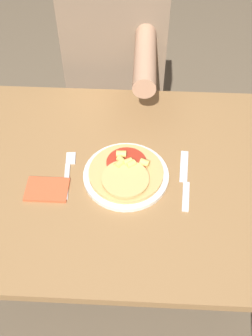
{
  "coord_description": "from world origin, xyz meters",
  "views": [
    {
      "loc": [
        0.07,
        -0.73,
        1.62
      ],
      "look_at": [
        0.03,
        -0.02,
        0.78
      ],
      "focal_mm": 42.0,
      "sensor_mm": 36.0,
      "label": 1
    }
  ],
  "objects_px": {
    "dining_table": "(115,195)",
    "fork": "(68,171)",
    "plate": "(126,175)",
    "knife": "(185,181)",
    "person_diner": "(116,61)",
    "pizza": "(126,172)"
  },
  "relations": [
    {
      "from": "fork",
      "to": "knife",
      "type": "xyz_separation_m",
      "value": [
        0.34,
        -0.02,
        -0.0
      ]
    },
    {
      "from": "knife",
      "to": "dining_table",
      "type": "bearing_deg",
      "value": 173.49
    },
    {
      "from": "plate",
      "to": "fork",
      "type": "distance_m",
      "value": 0.17
    },
    {
      "from": "pizza",
      "to": "person_diner",
      "type": "bearing_deg",
      "value": 96.39
    },
    {
      "from": "dining_table",
      "to": "pizza",
      "type": "distance_m",
      "value": 0.14
    },
    {
      "from": "pizza",
      "to": "fork",
      "type": "distance_m",
      "value": 0.17
    },
    {
      "from": "dining_table",
      "to": "person_diner",
      "type": "bearing_deg",
      "value": 93.18
    },
    {
      "from": "plate",
      "to": "fork",
      "type": "relative_size",
      "value": 1.39
    },
    {
      "from": "knife",
      "to": "pizza",
      "type": "bearing_deg",
      "value": 178.7
    },
    {
      "from": "fork",
      "to": "pizza",
      "type": "bearing_deg",
      "value": -4.64
    },
    {
      "from": "plate",
      "to": "fork",
      "type": "bearing_deg",
      "value": 176.57
    },
    {
      "from": "dining_table",
      "to": "plate",
      "type": "distance_m",
      "value": 0.13
    },
    {
      "from": "dining_table",
      "to": "fork",
      "type": "bearing_deg",
      "value": -177.58
    },
    {
      "from": "dining_table",
      "to": "fork",
      "type": "relative_size",
      "value": 7.02
    },
    {
      "from": "dining_table",
      "to": "pizza",
      "type": "bearing_deg",
      "value": -29.1
    },
    {
      "from": "pizza",
      "to": "fork",
      "type": "relative_size",
      "value": 1.21
    },
    {
      "from": "person_diner",
      "to": "knife",
      "type": "bearing_deg",
      "value": -68.63
    },
    {
      "from": "person_diner",
      "to": "fork",
      "type": "bearing_deg",
      "value": -99.9
    },
    {
      "from": "person_diner",
      "to": "dining_table",
      "type": "bearing_deg",
      "value": -86.82
    },
    {
      "from": "knife",
      "to": "person_diner",
      "type": "bearing_deg",
      "value": 111.37
    },
    {
      "from": "fork",
      "to": "dining_table",
      "type": "bearing_deg",
      "value": 2.42
    },
    {
      "from": "fork",
      "to": "knife",
      "type": "relative_size",
      "value": 0.8
    }
  ]
}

